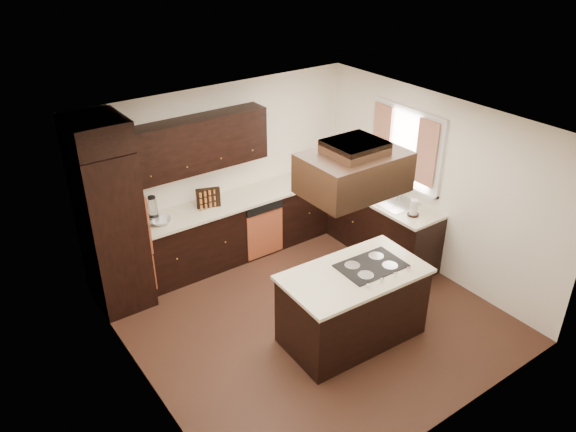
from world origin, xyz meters
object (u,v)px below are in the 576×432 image
object	(u,v)px
oven_column	(112,230)
island	(352,307)
range_hood	(353,173)
spice_rack	(208,198)

from	to	relation	value
oven_column	island	distance (m)	3.07
range_hood	spice_rack	xyz separation A→B (m)	(-0.48, 2.36, -1.10)
oven_column	island	xyz separation A→B (m)	(1.95, -2.29, -0.62)
oven_column	spice_rack	bearing A→B (deg)	4.19
oven_column	range_hood	bearing A→B (deg)	-50.26
oven_column	range_hood	xyz separation A→B (m)	(1.88, -2.25, 1.10)
island	oven_column	bearing A→B (deg)	132.81
oven_column	range_hood	size ratio (longest dim) A/B	2.02
oven_column	island	bearing A→B (deg)	-49.54
island	spice_rack	distance (m)	2.53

